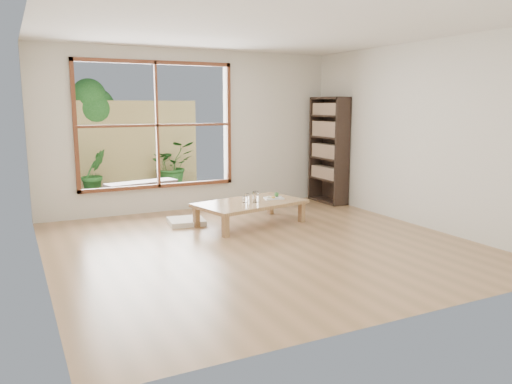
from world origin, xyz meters
TOP-DOWN VIEW (x-y plane):
  - ground at (0.00, 0.00)m, footprint 5.00×5.00m
  - low_table at (0.34, 0.99)m, footprint 1.69×1.18m
  - floor_cushion at (-0.48, 1.44)m, footprint 0.56×0.56m
  - bookshelf at (2.33, 1.90)m, footprint 0.30×0.84m
  - glass_tall at (0.40, 0.93)m, footprint 0.09×0.09m
  - glass_mid at (0.49, 1.09)m, footprint 0.08×0.08m
  - glass_short at (0.36, 1.14)m, footprint 0.07×0.07m
  - glass_small at (0.25, 0.96)m, footprint 0.07×0.07m
  - food_tray at (0.77, 1.05)m, footprint 0.31×0.25m
  - deck at (-0.60, 3.56)m, footprint 2.80×2.00m
  - garden_bench at (-0.72, 3.09)m, footprint 1.28×0.60m
  - bamboo_fence at (-0.60, 4.56)m, footprint 2.80×0.06m
  - shrub_right at (0.22, 4.37)m, footprint 0.94×0.83m
  - shrub_left at (-1.34, 4.15)m, footprint 0.60×0.56m
  - garden_tree at (-1.28, 4.86)m, footprint 1.04×0.85m

SIDE VIEW (x-z plane):
  - ground at x=0.00m, z-range 0.00..0.00m
  - deck at x=-0.60m, z-range -0.03..0.03m
  - floor_cushion at x=-0.48m, z-range 0.00..0.07m
  - low_table at x=0.34m, z-range 0.13..0.47m
  - garden_bench at x=-0.72m, z-range 0.16..0.55m
  - food_tray at x=0.77m, z-range 0.32..0.40m
  - glass_short at x=0.36m, z-range 0.34..0.43m
  - glass_small at x=0.25m, z-range 0.34..0.43m
  - glass_mid at x=0.49m, z-range 0.34..0.45m
  - glass_tall at x=0.40m, z-range 0.34..0.49m
  - shrub_left at x=-1.34m, z-range 0.03..0.91m
  - shrub_right at x=0.22m, z-range 0.02..1.00m
  - bamboo_fence at x=-0.60m, z-range 0.00..1.80m
  - bookshelf at x=2.33m, z-range 0.00..1.86m
  - garden_tree at x=-1.28m, z-range 0.52..2.74m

